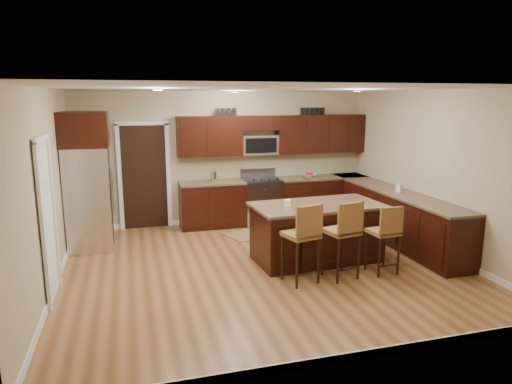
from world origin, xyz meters
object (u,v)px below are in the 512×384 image
object	(u,v)px
stool_left	(304,234)
stool_right	(386,232)
range	(261,201)
stool_mid	(344,231)
island	(316,234)
refrigerator	(88,180)

from	to	relation	value
stool_left	stool_right	size ratio (longest dim) A/B	1.10
range	stool_mid	world-z (taller)	stool_mid
range	stool_right	bearing A→B (deg)	-73.44
island	stool_right	xyz separation A→B (m)	(0.73, -0.84, 0.22)
stool_right	refrigerator	distance (m)	4.95
range	stool_left	world-z (taller)	stool_left
stool_mid	refrigerator	world-z (taller)	refrigerator
stool_right	refrigerator	world-z (taller)	refrigerator
stool_mid	stool_right	bearing A→B (deg)	-11.61
stool_left	stool_mid	world-z (taller)	same
refrigerator	stool_mid	bearing A→B (deg)	-34.51
range	stool_mid	distance (m)	3.25
range	stool_right	distance (m)	3.37
island	stool_left	size ratio (longest dim) A/B	1.83
refrigerator	stool_right	bearing A→B (deg)	-30.02
island	stool_right	size ratio (longest dim) A/B	2.01
stool_left	stool_mid	distance (m)	0.62
range	island	xyz separation A→B (m)	(0.23, -2.38, -0.04)
stool_mid	stool_left	bearing A→B (deg)	167.89
stool_left	stool_mid	size ratio (longest dim) A/B	1.00
stool_left	stool_right	distance (m)	1.29
stool_left	stool_mid	xyz separation A→B (m)	(0.62, -0.00, 0.00)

